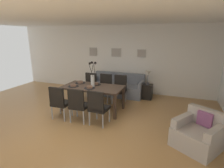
% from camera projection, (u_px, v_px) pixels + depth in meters
% --- Properties ---
extents(ground_plane, '(9.00, 9.00, 0.00)m').
position_uv_depth(ground_plane, '(80.00, 125.00, 4.53)').
color(ground_plane, '#A87A47').
extents(back_wall_panel, '(9.00, 0.10, 2.60)m').
position_uv_depth(back_wall_panel, '(120.00, 59.00, 7.14)').
color(back_wall_panel, white).
rests_on(back_wall_panel, ground).
extents(ceiling_panel, '(9.00, 7.20, 0.08)m').
position_uv_depth(ceiling_panel, '(83.00, 16.00, 4.21)').
color(ceiling_panel, white).
extents(dining_table, '(1.80, 0.91, 0.74)m').
position_uv_depth(dining_table, '(93.00, 89.00, 5.35)').
color(dining_table, '#3D2D23').
rests_on(dining_table, ground).
extents(dining_chair_near_left, '(0.45, 0.45, 0.92)m').
position_uv_depth(dining_chair_near_left, '(60.00, 101.00, 4.78)').
color(dining_chair_near_left, black).
rests_on(dining_chair_near_left, ground).
extents(dining_chair_near_right, '(0.46, 0.46, 0.92)m').
position_uv_depth(dining_chair_near_right, '(90.00, 85.00, 6.34)').
color(dining_chair_near_right, black).
rests_on(dining_chair_near_right, ground).
extents(dining_chair_far_left, '(0.47, 0.47, 0.92)m').
position_uv_depth(dining_chair_far_left, '(78.00, 104.00, 4.60)').
color(dining_chair_far_left, black).
rests_on(dining_chair_far_left, ground).
extents(dining_chair_far_right, '(0.45, 0.45, 0.92)m').
position_uv_depth(dining_chair_far_right, '(105.00, 86.00, 6.18)').
color(dining_chair_far_right, black).
rests_on(dining_chair_far_right, ground).
extents(dining_chair_mid_left, '(0.47, 0.47, 0.92)m').
position_uv_depth(dining_chair_mid_left, '(98.00, 106.00, 4.44)').
color(dining_chair_mid_left, black).
rests_on(dining_chair_mid_left, ground).
extents(dining_chair_mid_right, '(0.47, 0.47, 0.92)m').
position_uv_depth(dining_chair_mid_right, '(120.00, 88.00, 6.00)').
color(dining_chair_mid_right, black).
rests_on(dining_chair_mid_right, ground).
extents(centerpiece_vase, '(0.21, 0.23, 0.73)m').
position_uv_depth(centerpiece_vase, '(93.00, 77.00, 5.25)').
color(centerpiece_vase, silver).
rests_on(centerpiece_vase, dining_table).
extents(placemat_near_left, '(0.32, 0.32, 0.01)m').
position_uv_depth(placemat_near_left, '(73.00, 86.00, 5.32)').
color(placemat_near_left, black).
rests_on(placemat_near_left, dining_table).
extents(bowl_near_left, '(0.17, 0.17, 0.07)m').
position_uv_depth(bowl_near_left, '(73.00, 85.00, 5.31)').
color(bowl_near_left, brown).
rests_on(bowl_near_left, dining_table).
extents(placemat_near_right, '(0.32, 0.32, 0.01)m').
position_uv_depth(placemat_near_right, '(80.00, 83.00, 5.69)').
color(placemat_near_right, black).
rests_on(placemat_near_right, dining_table).
extents(bowl_near_right, '(0.17, 0.17, 0.07)m').
position_uv_depth(bowl_near_right, '(80.00, 82.00, 5.68)').
color(bowl_near_right, brown).
rests_on(bowl_near_right, dining_table).
extents(placemat_far_left, '(0.32, 0.32, 0.01)m').
position_uv_depth(placemat_far_left, '(90.00, 88.00, 5.14)').
color(placemat_far_left, black).
rests_on(placemat_far_left, dining_table).
extents(bowl_far_left, '(0.17, 0.17, 0.07)m').
position_uv_depth(bowl_far_left, '(90.00, 87.00, 5.13)').
color(bowl_far_left, brown).
rests_on(bowl_far_left, dining_table).
extents(placemat_far_right, '(0.32, 0.32, 0.01)m').
position_uv_depth(placemat_far_right, '(96.00, 85.00, 5.51)').
color(placemat_far_right, black).
rests_on(placemat_far_right, dining_table).
extents(bowl_far_right, '(0.17, 0.17, 0.07)m').
position_uv_depth(bowl_far_right, '(96.00, 83.00, 5.50)').
color(bowl_far_right, brown).
rests_on(bowl_far_right, dining_table).
extents(sofa, '(2.00, 0.84, 0.80)m').
position_uv_depth(sofa, '(117.00, 87.00, 6.88)').
color(sofa, slate).
rests_on(sofa, ground).
extents(side_table, '(0.36, 0.36, 0.52)m').
position_uv_depth(side_table, '(147.00, 92.00, 6.41)').
color(side_table, black).
rests_on(side_table, ground).
extents(table_lamp, '(0.22, 0.22, 0.51)m').
position_uv_depth(table_lamp, '(148.00, 74.00, 6.25)').
color(table_lamp, '#4C4C51').
rests_on(table_lamp, side_table).
extents(armchair, '(1.11, 1.11, 0.75)m').
position_uv_depth(armchair, '(199.00, 134.00, 3.61)').
color(armchair, '#ADA399').
rests_on(armchair, ground).
extents(framed_picture_left, '(0.34, 0.03, 0.34)m').
position_uv_depth(framed_picture_left, '(93.00, 52.00, 7.39)').
color(framed_picture_left, '#B2ADA3').
extents(framed_picture_center, '(0.41, 0.03, 0.34)m').
position_uv_depth(framed_picture_center, '(116.00, 53.00, 7.05)').
color(framed_picture_center, '#B2ADA3').
extents(framed_picture_right, '(0.33, 0.03, 0.29)m').
position_uv_depth(framed_picture_right, '(142.00, 53.00, 6.72)').
color(framed_picture_right, '#B2ADA3').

